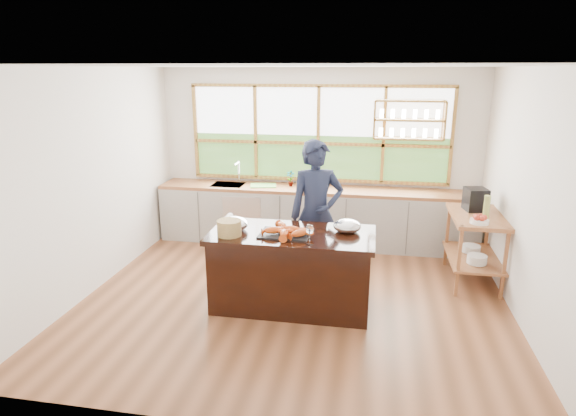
% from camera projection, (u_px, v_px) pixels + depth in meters
% --- Properties ---
extents(ground_plane, '(5.00, 5.00, 0.00)m').
position_uv_depth(ground_plane, '(295.00, 297.00, 5.84)').
color(ground_plane, '#945635').
extents(room_shell, '(5.02, 4.52, 2.71)m').
position_uv_depth(room_shell, '(304.00, 148.00, 5.83)').
color(room_shell, silver).
rests_on(room_shell, ground_plane).
extents(back_counter, '(4.90, 0.63, 0.90)m').
position_uv_depth(back_counter, '(314.00, 216.00, 7.55)').
color(back_counter, '#B2B0A8').
rests_on(back_counter, ground_plane).
extents(right_shelf_unit, '(0.62, 1.10, 0.90)m').
position_uv_depth(right_shelf_unit, '(475.00, 237.00, 6.14)').
color(right_shelf_unit, '#9B653A').
rests_on(right_shelf_unit, ground_plane).
extents(island, '(1.85, 0.90, 0.90)m').
position_uv_depth(island, '(292.00, 269.00, 5.52)').
color(island, black).
rests_on(island, ground_plane).
extents(cook, '(0.79, 0.64, 1.86)m').
position_uv_depth(cook, '(316.00, 214.00, 5.98)').
color(cook, '#181D34').
rests_on(cook, ground_plane).
extents(potted_plant, '(0.15, 0.11, 0.25)m').
position_uv_depth(potted_plant, '(290.00, 178.00, 7.51)').
color(potted_plant, slate).
rests_on(potted_plant, back_counter).
extents(cutting_board, '(0.46, 0.38, 0.01)m').
position_uv_depth(cutting_board, '(263.00, 185.00, 7.56)').
color(cutting_board, '#64AF44').
rests_on(cutting_board, back_counter).
extents(espresso_machine, '(0.30, 0.32, 0.29)m').
position_uv_depth(espresso_machine, '(476.00, 199.00, 6.22)').
color(espresso_machine, black).
rests_on(espresso_machine, right_shelf_unit).
extents(wine_bottle, '(0.08, 0.08, 0.31)m').
position_uv_depth(wine_bottle, '(487.00, 208.00, 5.82)').
color(wine_bottle, '#97A74E').
rests_on(wine_bottle, right_shelf_unit).
extents(fruit_bowl, '(0.22, 0.22, 0.11)m').
position_uv_depth(fruit_bowl, '(480.00, 220.00, 5.71)').
color(fruit_bowl, white).
rests_on(fruit_bowl, right_shelf_unit).
extents(slate_board, '(0.56, 0.41, 0.02)m').
position_uv_depth(slate_board, '(285.00, 234.00, 5.33)').
color(slate_board, black).
rests_on(slate_board, island).
extents(lobster_pile, '(0.52, 0.48, 0.08)m').
position_uv_depth(lobster_pile, '(286.00, 231.00, 5.28)').
color(lobster_pile, orange).
rests_on(lobster_pile, slate_board).
extents(mixing_bowl_left, '(0.33, 0.33, 0.16)m').
position_uv_depth(mixing_bowl_left, '(234.00, 224.00, 5.48)').
color(mixing_bowl_left, silver).
rests_on(mixing_bowl_left, island).
extents(mixing_bowl_right, '(0.31, 0.31, 0.15)m').
position_uv_depth(mixing_bowl_right, '(347.00, 226.00, 5.41)').
color(mixing_bowl_right, silver).
rests_on(mixing_bowl_right, island).
extents(wine_glass, '(0.08, 0.08, 0.22)m').
position_uv_depth(wine_glass, '(310.00, 230.00, 4.99)').
color(wine_glass, white).
rests_on(wine_glass, island).
extents(wicker_basket, '(0.27, 0.27, 0.17)m').
position_uv_depth(wicker_basket, '(229.00, 228.00, 5.29)').
color(wicker_basket, tan).
rests_on(wicker_basket, island).
extents(parchment_roll, '(0.09, 0.30, 0.08)m').
position_uv_depth(parchment_roll, '(227.00, 219.00, 5.74)').
color(parchment_roll, white).
rests_on(parchment_roll, island).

